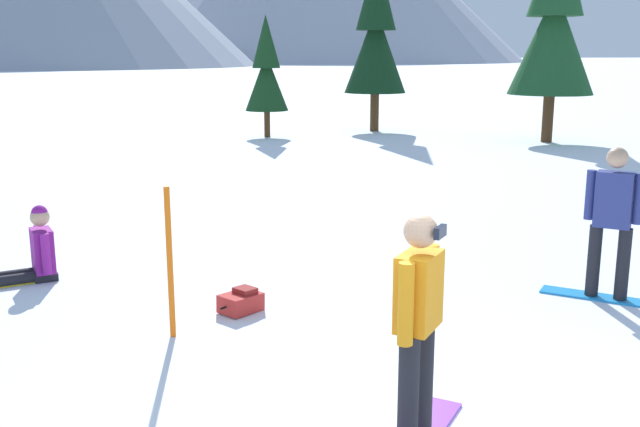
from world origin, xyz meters
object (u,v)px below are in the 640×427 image
(snowboarder_foreground, at_px, (418,327))
(trail_marker_pole, at_px, (170,263))
(pine_tree_broad, at_px, (376,35))
(pine_tree_tall, at_px, (266,71))
(pine_tree_twin, at_px, (554,22))
(snowboarder_background, at_px, (28,256))
(backpack_red, at_px, (241,302))
(snowboarder_midground, at_px, (612,220))

(snowboarder_foreground, relative_size, trail_marker_pole, 1.12)
(pine_tree_broad, bearing_deg, pine_tree_tall, -163.70)
(trail_marker_pole, distance_m, pine_tree_twin, 19.06)
(pine_tree_broad, distance_m, pine_tree_tall, 4.45)
(snowboarder_foreground, height_order, pine_tree_tall, pine_tree_tall)
(snowboarder_foreground, distance_m, pine_tree_broad, 22.33)
(pine_tree_tall, bearing_deg, snowboarder_foreground, -93.03)
(snowboarder_foreground, distance_m, snowboarder_background, 5.95)
(pine_tree_broad, height_order, pine_tree_tall, pine_tree_broad)
(backpack_red, distance_m, pine_tree_broad, 19.80)
(pine_tree_broad, distance_m, pine_tree_twin, 6.35)
(snowboarder_background, bearing_deg, snowboarder_foreground, -52.30)
(snowboarder_foreground, distance_m, pine_tree_twin, 20.09)
(trail_marker_pole, xyz_separation_m, pine_tree_tall, (2.87, 17.89, 1.45))
(snowboarder_background, height_order, trail_marker_pole, trail_marker_pole)
(snowboarder_background, xyz_separation_m, pine_tree_broad, (8.81, 16.88, 3.14))
(trail_marker_pole, bearing_deg, pine_tree_broad, 69.92)
(snowboarder_midground, height_order, snowboarder_background, snowboarder_midground)
(pine_tree_broad, bearing_deg, snowboarder_midground, -96.01)
(pine_tree_tall, bearing_deg, trail_marker_pole, -99.13)
(snowboarder_foreground, relative_size, pine_tree_tall, 0.43)
(snowboarder_midground, distance_m, backpack_red, 4.35)
(snowboarder_foreground, xyz_separation_m, snowboarder_midground, (3.20, 2.76, 0.03))
(snowboarder_midground, distance_m, trail_marker_pole, 5.01)
(snowboarder_foreground, relative_size, snowboarder_background, 0.96)
(snowboarder_background, relative_size, trail_marker_pole, 1.17)
(snowboarder_foreground, xyz_separation_m, snowboarder_background, (-3.62, 4.69, -0.60))
(snowboarder_background, distance_m, trail_marker_pole, 2.90)
(snowboarder_midground, xyz_separation_m, trail_marker_pole, (-5.00, -0.28, -0.18))
(snowboarder_foreground, xyz_separation_m, trail_marker_pole, (-1.79, 2.48, -0.15))
(snowboarder_midground, bearing_deg, backpack_red, 175.67)
(pine_tree_twin, bearing_deg, backpack_red, -127.55)
(snowboarder_background, distance_m, pine_tree_tall, 16.48)
(snowboarder_foreground, bearing_deg, backpack_red, 108.88)
(snowboarder_background, bearing_deg, trail_marker_pole, -50.34)
(snowboarder_midground, distance_m, snowboarder_background, 7.12)
(snowboarder_foreground, height_order, pine_tree_broad, pine_tree_broad)
(pine_tree_tall, bearing_deg, pine_tree_broad, 16.30)
(snowboarder_foreground, xyz_separation_m, backpack_red, (-1.06, 3.09, -0.81))
(snowboarder_foreground, height_order, snowboarder_background, snowboarder_foreground)
(trail_marker_pole, bearing_deg, snowboarder_midground, 3.23)
(trail_marker_pole, height_order, pine_tree_tall, pine_tree_tall)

